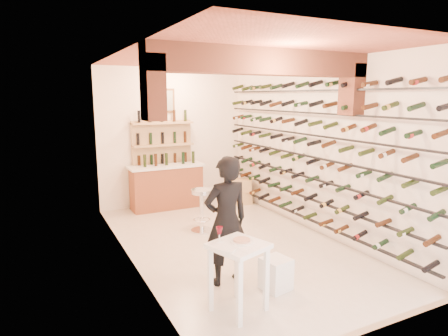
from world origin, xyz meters
name	(u,v)px	position (x,y,z in m)	size (l,w,h in m)	color
ground	(232,243)	(0.00, 0.00, 0.00)	(6.00, 6.00, 0.00)	beige
room_shell	(240,115)	(0.00, -0.26, 2.25)	(3.52, 6.02, 3.21)	white
wine_rack	(305,151)	(1.53, 0.00, 1.55)	(0.32, 5.70, 2.56)	black
back_counter	(167,185)	(-0.30, 2.65, 0.53)	(1.70, 0.62, 1.29)	brown
back_shelving	(163,157)	(-0.30, 2.89, 1.17)	(1.40, 0.31, 2.73)	tan
tasting_table	(238,256)	(-0.95, -1.96, 0.70)	(0.74, 0.74, 1.03)	white
white_stool	(276,274)	(-0.24, -1.72, 0.21)	(0.34, 0.34, 0.43)	white
person	(226,221)	(-0.74, -1.25, 0.89)	(0.65, 0.43, 1.78)	black
chrome_barstool	(202,207)	(-0.22, 0.81, 0.48)	(0.42, 0.42, 0.82)	silver
crate_lower	(241,197)	(1.40, 2.20, 0.15)	(0.50, 0.35, 0.30)	tan
crate_upper	(241,185)	(1.40, 2.20, 0.45)	(0.50, 0.35, 0.29)	tan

